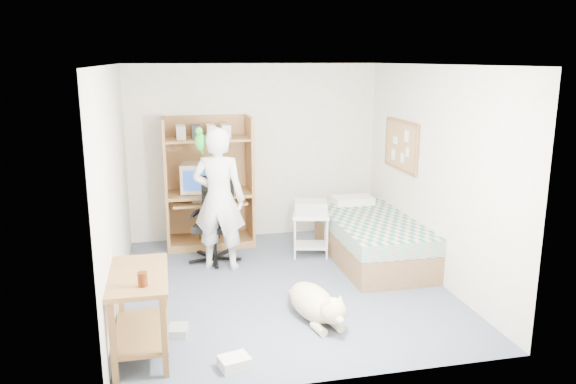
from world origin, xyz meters
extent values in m
plane|color=#4D5969|center=(0.00, 0.00, 0.00)|extent=(4.00, 4.00, 0.00)
cube|color=beige|center=(0.00, 2.00, 1.25)|extent=(3.60, 0.02, 2.50)
cube|color=beige|center=(1.80, 0.00, 1.25)|extent=(0.02, 4.00, 2.50)
cube|color=beige|center=(-1.80, 0.00, 1.25)|extent=(0.02, 4.00, 2.50)
cube|color=white|center=(0.00, 0.00, 2.50)|extent=(3.60, 4.00, 0.02)
cube|color=brown|center=(-1.28, 1.70, 0.90)|extent=(0.04, 0.60, 1.80)
cube|color=brown|center=(-0.12, 1.70, 0.90)|extent=(0.04, 0.60, 1.80)
cube|color=brown|center=(-0.70, 1.99, 0.90)|extent=(1.20, 0.02, 1.80)
cube|color=brown|center=(-0.70, 1.70, 0.74)|extent=(1.12, 0.60, 0.04)
cube|color=brown|center=(-0.70, 1.62, 0.64)|extent=(1.00, 0.50, 0.03)
cube|color=brown|center=(-0.70, 1.70, 1.50)|extent=(1.12, 0.55, 0.03)
cube|color=brown|center=(-0.70, 1.70, 0.05)|extent=(1.12, 0.60, 0.10)
cube|color=brown|center=(1.30, 0.60, 0.18)|extent=(1.00, 2.00, 0.36)
cube|color=#2A706F|center=(1.30, 0.60, 0.46)|extent=(1.02, 2.02, 0.20)
cube|color=white|center=(1.30, 1.40, 0.60)|extent=(0.55, 0.35, 0.12)
cube|color=brown|center=(-1.55, -1.20, 0.73)|extent=(0.50, 1.00, 0.04)
cube|color=brown|center=(-1.75, -1.65, 0.35)|extent=(0.05, 0.05, 0.70)
cube|color=brown|center=(-1.35, -1.65, 0.35)|extent=(0.05, 0.05, 0.70)
cube|color=brown|center=(-1.75, -0.75, 0.35)|extent=(0.05, 0.05, 0.70)
cube|color=brown|center=(-1.35, -0.75, 0.35)|extent=(0.05, 0.05, 0.70)
cube|color=brown|center=(-1.55, -1.20, 0.20)|extent=(0.46, 0.92, 0.03)
cube|color=#956743|center=(1.78, 0.90, 1.45)|extent=(0.03, 0.90, 0.60)
cube|color=brown|center=(1.77, 0.90, 1.76)|extent=(0.04, 0.94, 0.04)
cube|color=brown|center=(1.77, 0.90, 1.14)|extent=(0.04, 0.94, 0.04)
cylinder|color=black|center=(-0.70, 1.01, 0.04)|extent=(0.60, 0.60, 0.06)
cylinder|color=black|center=(-0.70, 1.01, 0.23)|extent=(0.06, 0.06, 0.40)
cube|color=black|center=(-0.70, 1.01, 0.47)|extent=(0.59, 0.59, 0.08)
cube|color=black|center=(-0.62, 1.23, 0.80)|extent=(0.42, 0.20, 0.55)
cube|color=black|center=(-0.94, 1.10, 0.62)|extent=(0.14, 0.30, 0.04)
cube|color=black|center=(-0.47, 0.92, 0.62)|extent=(0.14, 0.30, 0.04)
imported|color=silver|center=(-0.65, 0.76, 0.89)|extent=(0.75, 0.62, 1.77)
ellipsoid|color=#148B1F|center=(-0.85, 0.78, 1.60)|extent=(0.13, 0.13, 0.21)
sphere|color=#148B1F|center=(-0.87, 0.74, 1.73)|extent=(0.09, 0.09, 0.09)
cone|color=orange|center=(-0.88, 0.70, 1.73)|extent=(0.05, 0.05, 0.04)
cylinder|color=#148B1F|center=(-0.83, 0.83, 1.48)|extent=(0.08, 0.14, 0.13)
ellipsoid|color=beige|center=(0.11, -0.85, 0.17)|extent=(0.51, 0.81, 0.34)
sphere|color=beige|center=(0.20, -1.26, 0.25)|extent=(0.25, 0.25, 0.25)
cone|color=beige|center=(0.15, -1.30, 0.37)|extent=(0.07, 0.07, 0.09)
cone|color=beige|center=(0.27, -1.27, 0.37)|extent=(0.07, 0.07, 0.09)
ellipsoid|color=beige|center=(0.23, -1.36, 0.21)|extent=(0.11, 0.15, 0.08)
cylinder|color=beige|center=(0.02, -0.47, 0.10)|extent=(0.11, 0.25, 0.12)
cube|color=white|center=(0.57, 0.95, 0.55)|extent=(0.55, 0.48, 0.04)
cube|color=white|center=(0.57, 0.95, 0.14)|extent=(0.50, 0.43, 0.03)
cylinder|color=white|center=(0.36, 0.78, 0.28)|extent=(0.03, 0.03, 0.55)
cylinder|color=white|center=(0.77, 0.78, 0.28)|extent=(0.03, 0.03, 0.55)
cylinder|color=white|center=(0.36, 1.11, 0.28)|extent=(0.03, 0.03, 0.55)
cylinder|color=white|center=(0.77, 1.11, 0.28)|extent=(0.03, 0.03, 0.55)
cube|color=#B5B5B0|center=(0.57, 0.95, 0.66)|extent=(0.48, 0.41, 0.18)
cube|color=beige|center=(-0.86, 1.75, 0.97)|extent=(0.47, 0.49, 0.39)
cube|color=navy|center=(-0.89, 1.53, 0.97)|extent=(0.33, 0.06, 0.27)
cube|color=beige|center=(-0.71, 1.58, 0.67)|extent=(0.47, 0.22, 0.03)
cylinder|color=gold|center=(-0.33, 1.65, 0.82)|extent=(0.08, 0.08, 0.12)
cylinder|color=#441E0A|center=(-1.50, -1.49, 0.81)|extent=(0.08, 0.08, 0.12)
cube|color=white|center=(-0.78, -1.63, 0.05)|extent=(0.29, 0.26, 0.10)
cube|color=#A5A5A0|center=(-1.23, -0.92, 0.04)|extent=(0.22, 0.25, 0.08)
camera|label=1|loc=(-1.27, -5.93, 2.56)|focal=35.00mm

